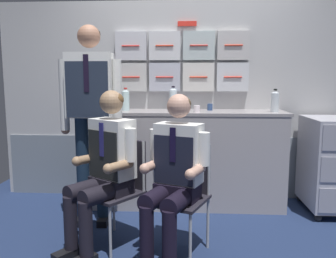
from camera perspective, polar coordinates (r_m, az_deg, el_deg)
ground at (r=2.83m, az=3.46°, el=-20.00°), size 4.80×4.80×0.04m
galley_bulkhead at (r=3.88m, az=3.55°, el=4.45°), size 4.20×0.14×2.15m
galley_counter at (r=3.68m, az=3.38°, el=-4.76°), size 1.97×0.53×0.99m
service_trolley at (r=3.81m, az=24.52°, el=-4.91°), size 0.40×0.65×0.94m
folding_chair_left at (r=2.88m, az=-7.73°, el=-8.20°), size 0.56×0.56×0.83m
crew_member_left at (r=2.73m, az=-10.26°, el=-5.60°), size 0.60×0.66×1.23m
folding_chair_center at (r=2.72m, az=2.46°, el=-9.10°), size 0.52×0.52×0.83m
crew_member_center at (r=2.54m, az=1.00°, el=-6.89°), size 0.53×0.65×1.21m
crew_member_standing at (r=3.19m, az=-12.42°, el=3.78°), size 0.56×0.27×1.78m
water_bottle_blue_cap at (r=3.63m, az=17.07°, el=4.35°), size 0.08×0.08×0.23m
water_bottle_short at (r=3.73m, az=0.89°, el=4.97°), size 0.08×0.08×0.25m
water_bottle_clear at (r=3.68m, az=-6.88°, el=4.75°), size 0.08×0.08×0.24m
coffee_cup_spare at (r=3.69m, az=6.88°, el=3.61°), size 0.06×0.06×0.07m
paper_cup_blue at (r=3.48m, az=4.76°, el=3.33°), size 0.06×0.06×0.07m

